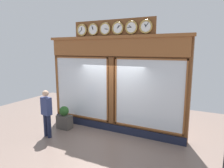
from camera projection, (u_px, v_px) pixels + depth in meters
The scene contains 4 objects.
shop_facade at pixel (113, 83), 7.35m from camera, with size 5.50×0.42×4.10m.
pedestrian at pixel (47, 112), 6.90m from camera, with size 0.39×0.28×1.69m.
planter_box at pixel (65, 122), 7.76m from camera, with size 0.56×0.36×0.53m, color #4C4742.
planter_shrub at pixel (64, 111), 7.68m from camera, with size 0.37×0.37×0.37m, color #285623.
Camera 1 is at (-3.22, 6.36, 3.06)m, focal length 31.69 mm.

